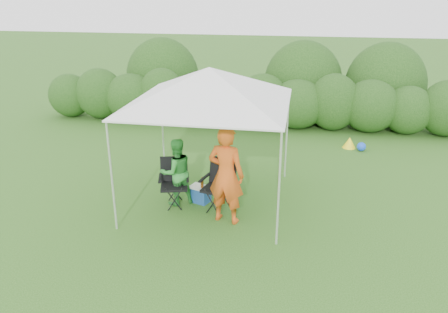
% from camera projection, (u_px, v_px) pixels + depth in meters
% --- Properties ---
extents(ground, '(70.00, 70.00, 0.00)m').
position_uv_depth(ground, '(206.00, 210.00, 8.91)').
color(ground, '#366720').
extents(hedge, '(13.85, 1.53, 1.80)m').
position_uv_depth(hedge, '(246.00, 101.00, 14.11)').
color(hedge, '#254D18').
rests_on(hedge, ground).
extents(canopy, '(3.10, 3.10, 2.83)m').
position_uv_depth(canopy, '(209.00, 86.00, 8.48)').
color(canopy, silver).
rests_on(canopy, ground).
extents(chair_right, '(0.74, 0.70, 1.04)m').
position_uv_depth(chair_right, '(220.00, 181.00, 8.84)').
color(chair_right, black).
rests_on(chair_right, ground).
extents(chair_left, '(0.71, 0.67, 0.99)m').
position_uv_depth(chair_left, '(174.00, 179.00, 9.01)').
color(chair_left, black).
rests_on(chair_left, ground).
extents(man, '(0.78, 0.60, 1.93)m').
position_uv_depth(man, '(226.00, 175.00, 8.18)').
color(man, '#D95218').
rests_on(man, ground).
extents(woman, '(0.88, 0.84, 1.43)m').
position_uv_depth(woman, '(176.00, 172.00, 8.97)').
color(woman, '#2E8D34').
rests_on(woman, ground).
extents(cooler, '(0.50, 0.43, 0.35)m').
position_uv_depth(cooler, '(200.00, 194.00, 9.22)').
color(cooler, '#1E498A').
rests_on(cooler, ground).
extents(bottle, '(0.06, 0.06, 0.24)m').
position_uv_depth(bottle, '(202.00, 182.00, 9.07)').
color(bottle, '#592D0C').
rests_on(bottle, cooler).
extents(lawn_toy, '(0.62, 0.51, 0.31)m').
position_uv_depth(lawn_toy, '(352.00, 144.00, 12.28)').
color(lawn_toy, yellow).
rests_on(lawn_toy, ground).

